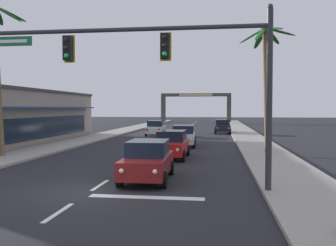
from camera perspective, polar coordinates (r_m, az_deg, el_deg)
ground_plane at (r=13.85m, az=-12.05°, el=-10.46°), size 220.00×220.00×0.00m
sidewalk_right at (r=33.00m, az=13.28°, el=-2.91°), size 3.20×110.00×0.14m
sidewalk_left at (r=35.10m, az=-13.00°, el=-2.59°), size 3.20×110.00×0.14m
lane_markings at (r=34.06m, az=0.63°, el=-2.79°), size 4.28×89.79×0.01m
traffic_signal_mast at (r=13.43m, az=-0.07°, el=9.81°), size 11.26×0.41×6.71m
sedan_lead_at_stop_bar at (r=15.48m, az=-3.18°, el=-5.84°), size 2.04×4.49×1.68m
sedan_third_in_queue at (r=22.27m, az=0.59°, el=-3.33°), size 1.99×4.47×1.68m
sedan_fifth_in_queue at (r=29.14m, az=2.45°, el=-1.99°), size 2.10×4.51×1.68m
sedan_oncoming_far at (r=40.40m, az=-1.96°, el=-0.78°), size 2.08×4.50×1.68m
sedan_parked_nearest_kerb at (r=44.41m, az=8.59°, el=-0.52°), size 1.98×4.46×1.68m
palm_right_second at (r=24.98m, az=15.18°, el=8.72°), size 3.70×3.56×8.57m
storefront_strip_left at (r=34.33m, az=-24.64°, el=0.95°), size 8.46×24.45×4.68m
town_gateway_arch at (r=78.81m, az=4.38°, el=3.12°), size 15.11×0.90×6.28m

